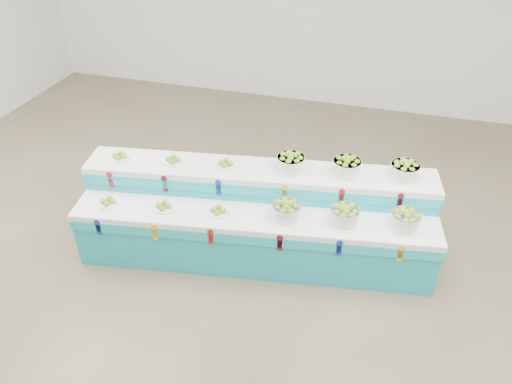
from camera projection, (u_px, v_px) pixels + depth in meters
The scene contains 14 objects.
ground at pixel (207, 274), 5.68m from camera, with size 10.00×10.00×0.00m, color brown.
display_stand at pixel (256, 217), 5.72m from camera, with size 4.06×1.05×1.02m, color #1FA8BB, non-canonical shape.
plate_lower_left at pixel (108, 201), 5.55m from camera, with size 0.22×0.22×0.09m, color white.
plate_lower_mid at pixel (163, 206), 5.48m from camera, with size 0.22×0.22×0.09m, color white.
plate_lower_right at pixel (218, 210), 5.41m from camera, with size 0.22×0.22×0.09m, color white.
basket_lower_left at pixel (286, 211), 5.30m from camera, with size 0.31×0.31×0.23m, color silver, non-canonical shape.
basket_lower_mid at pixel (345, 215), 5.23m from camera, with size 0.31×0.31×0.23m, color silver, non-canonical shape.
basket_lower_right at pixel (405, 220), 5.16m from camera, with size 0.31×0.31×0.23m, color silver, non-canonical shape.
plate_upper_left at pixel (120, 156), 5.78m from camera, with size 0.22×0.22×0.09m, color white.
plate_upper_mid at pixel (173, 159), 5.72m from camera, with size 0.22×0.22×0.09m, color white.
plate_upper_right at pixel (226, 163), 5.65m from camera, with size 0.22×0.22×0.09m, color white.
basket_upper_left at pixel (291, 162), 5.53m from camera, with size 0.31×0.31×0.23m, color silver, non-canonical shape.
basket_upper_mid at pixel (347, 166), 5.47m from camera, with size 0.31×0.31×0.23m, color silver, non-canonical shape.
basket_upper_right at pixel (405, 170), 5.40m from camera, with size 0.31×0.31×0.23m, color silver, non-canonical shape.
Camera 1 is at (1.69, -3.79, 4.04)m, focal length 34.61 mm.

